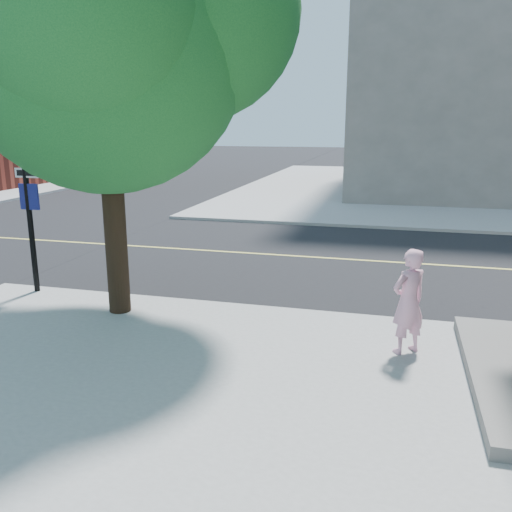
# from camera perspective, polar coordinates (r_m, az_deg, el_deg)

# --- Properties ---
(ground) EXTENTS (140.00, 140.00, 0.00)m
(ground) POSITION_cam_1_polar(r_m,az_deg,el_deg) (12.59, -21.51, -3.55)
(ground) COLOR black
(ground) RESTS_ON ground
(road_ew) EXTENTS (140.00, 9.00, 0.01)m
(road_ew) POSITION_cam_1_polar(r_m,az_deg,el_deg) (16.29, -12.29, 0.99)
(road_ew) COLOR black
(road_ew) RESTS_ON ground
(man_on_phone) EXTENTS (0.71, 0.69, 1.65)m
(man_on_phone) POSITION_cam_1_polar(r_m,az_deg,el_deg) (8.51, 15.86, -4.66)
(man_on_phone) COLOR #ECA4C3
(man_on_phone) RESTS_ON sidewalk_se
(street_tree) EXTENTS (6.13, 5.57, 8.13)m
(street_tree) POSITION_cam_1_polar(r_m,az_deg,el_deg) (10.07, -15.32, 23.74)
(street_tree) COLOR black
(street_tree) RESTS_ON sidewalk_se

